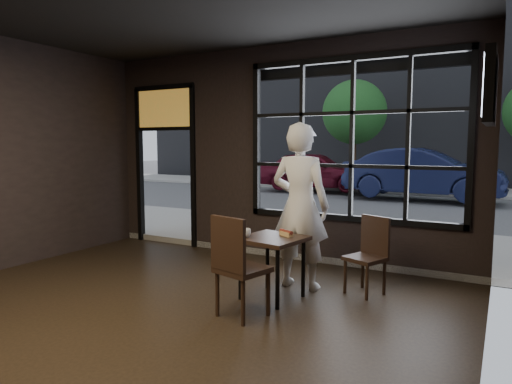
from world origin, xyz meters
The scene contains 16 objects.
floor centered at (0.00, 0.00, -0.01)m, with size 6.00×7.00×0.02m, color black.
wall_right centered at (3.00, 0.00, 1.60)m, with size 0.04×7.00×3.20m, color black.
window_frame centered at (1.20, 3.50, 1.80)m, with size 3.06×0.12×2.28m, color black.
stained_transom centered at (-2.10, 3.50, 2.35)m, with size 1.20×0.06×0.70m, color orange.
street_asphalt centered at (0.00, 24.00, -0.02)m, with size 60.00×41.00×0.04m, color #545456.
building_across centered at (0.00, 23.00, 7.50)m, with size 28.00×12.00×15.00m, color #5B5956.
cafe_table centered at (0.83, 1.79, 0.35)m, with size 0.65×0.65×0.71m, color black.
chair_near centered at (0.82, 1.17, 0.52)m, with size 0.45×0.45×1.04m, color black.
chair_window centered at (1.71, 2.44, 0.45)m, with size 0.39×0.39×0.90m, color black.
man centered at (0.94, 2.32, 1.00)m, with size 0.73×0.48×1.99m, color silver.
hotdog centered at (0.94, 1.92, 0.73)m, with size 0.20×0.08×0.06m, color tan, non-canonical shape.
cup centered at (0.58, 1.63, 0.75)m, with size 0.12×0.12×0.10m, color silver.
tv centered at (2.93, 2.08, 2.24)m, with size 0.12×1.09×0.64m, color black.
navy_car centered at (0.88, 11.88, 0.86)m, with size 1.61×4.61×1.52m, color #111736.
maroon_car centered at (-2.99, 12.78, 0.79)m, with size 1.62×4.04×1.37m, color #530C1B.
tree_left centered at (-2.10, 14.60, 2.94)m, with size 2.45×2.45×4.17m.
Camera 1 is at (3.08, -2.69, 1.74)m, focal length 32.00 mm.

